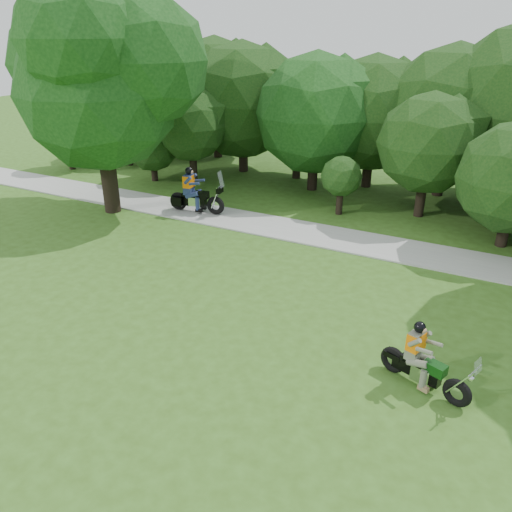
% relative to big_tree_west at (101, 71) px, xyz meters
% --- Properties ---
extents(ground, '(100.00, 100.00, 0.00)m').
position_rel_big_tree_west_xyz_m(ground, '(10.54, -6.85, -5.76)').
color(ground, '#345518').
rests_on(ground, ground).
extents(walkway, '(60.00, 2.20, 0.06)m').
position_rel_big_tree_west_xyz_m(walkway, '(10.54, 1.15, -5.73)').
color(walkway, '#969691').
rests_on(walkway, ground).
extents(tree_line, '(39.04, 12.22, 7.83)m').
position_rel_big_tree_west_xyz_m(tree_line, '(12.66, 8.00, -2.04)').
color(tree_line, black).
rests_on(tree_line, ground).
extents(big_tree_west, '(8.64, 6.56, 9.96)m').
position_rel_big_tree_west_xyz_m(big_tree_west, '(0.00, 0.00, 0.00)').
color(big_tree_west, black).
rests_on(big_tree_west, ground).
extents(chopper_motorcycle, '(2.16, 1.10, 1.58)m').
position_rel_big_tree_west_xyz_m(chopper_motorcycle, '(14.24, -6.14, -5.17)').
color(chopper_motorcycle, black).
rests_on(chopper_motorcycle, ground).
extents(touring_motorcycle, '(2.57, 0.97, 1.96)m').
position_rel_big_tree_west_xyz_m(touring_motorcycle, '(3.31, 1.09, -4.99)').
color(touring_motorcycle, black).
rests_on(touring_motorcycle, walkway).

